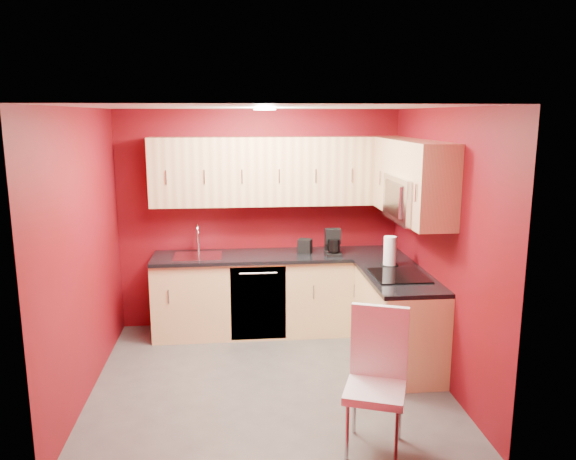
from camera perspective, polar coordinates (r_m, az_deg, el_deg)
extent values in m
plane|color=#524F4C|center=(5.46, -1.96, -14.88)|extent=(3.20, 3.20, 0.00)
plane|color=white|center=(4.89, -2.17, 12.38)|extent=(3.20, 3.20, 0.00)
plane|color=maroon|center=(6.49, -2.91, 1.09)|extent=(3.20, 0.00, 3.20)
plane|color=maroon|center=(3.59, -0.51, -7.65)|extent=(3.20, 0.00, 3.20)
plane|color=maroon|center=(5.18, -20.03, -2.32)|extent=(0.00, 3.00, 3.00)
plane|color=maroon|center=(5.37, 15.25, -1.55)|extent=(0.00, 3.00, 3.00)
cube|color=#ECC787|center=(6.42, -0.91, -6.55)|extent=(2.80, 0.60, 0.87)
cube|color=#ECC787|center=(5.73, 11.08, -9.03)|extent=(0.60, 1.30, 0.87)
cube|color=black|center=(6.27, -0.91, -2.64)|extent=(2.80, 0.63, 0.04)
cube|color=black|center=(5.57, 11.16, -4.71)|extent=(0.63, 1.27, 0.04)
cube|color=tan|center=(6.25, -1.05, 6.02)|extent=(2.80, 0.35, 0.75)
cube|color=tan|center=(6.03, 11.07, 5.60)|extent=(0.35, 0.57, 0.75)
cube|color=tan|center=(4.94, 14.89, 4.14)|extent=(0.35, 0.22, 0.75)
cube|color=tan|center=(5.38, 13.19, 7.05)|extent=(0.35, 0.76, 0.33)
cube|color=silver|center=(5.41, 12.75, 3.10)|extent=(0.40, 0.76, 0.42)
cube|color=black|center=(5.35, 10.82, 3.09)|extent=(0.02, 0.62, 0.33)
cylinder|color=silver|center=(5.13, 11.32, 2.71)|extent=(0.02, 0.02, 0.29)
cube|color=black|center=(5.53, 11.22, -4.56)|extent=(0.50, 0.55, 0.01)
cube|color=silver|center=(6.26, -9.15, -2.68)|extent=(0.52, 0.42, 0.02)
cylinder|color=silver|center=(6.42, -9.09, -1.08)|extent=(0.02, 0.02, 0.26)
torus|color=silver|center=(6.33, -9.16, -0.07)|extent=(0.02, 0.16, 0.16)
cylinder|color=silver|center=(6.27, -9.18, -0.73)|extent=(0.02, 0.02, 0.12)
cube|color=black|center=(6.13, -3.03, -7.45)|extent=(0.60, 0.02, 0.82)
cylinder|color=white|center=(5.18, -2.38, 12.16)|extent=(0.20, 0.20, 0.01)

